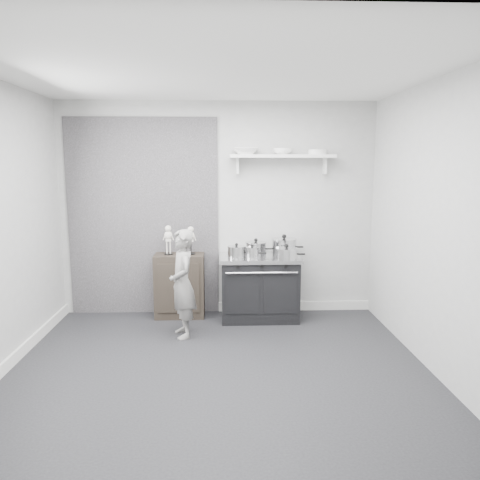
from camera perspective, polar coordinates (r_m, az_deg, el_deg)
The scene contains 16 objects.
ground at distance 4.60m, azimuth -2.72°, elevation -15.51°, with size 4.00×4.00×0.00m, color black.
room_shell at distance 4.34m, azimuth -4.05°, elevation 5.44°, with size 4.02×3.62×2.71m.
wall_shelf at distance 5.90m, azimuth 5.15°, elevation 10.04°, with size 1.30×0.26×0.24m.
stove at distance 5.87m, azimuth 2.40°, elevation -5.76°, with size 1.00×0.62×0.80m.
side_cabinet at distance 6.01m, azimuth -7.35°, elevation -5.50°, with size 0.62×0.36×0.80m, color black.
child at distance 5.26m, azimuth -7.03°, elevation -5.30°, with size 0.44×0.29×1.22m, color slate.
pot_front_left at distance 5.65m, azimuth -0.43°, elevation -1.46°, with size 0.30×0.22×0.18m.
pot_back_left at distance 5.86m, azimuth 1.95°, elevation -1.00°, with size 0.35×0.27×0.21m.
pot_back_right at distance 5.90m, azimuth 5.39°, elevation -0.77°, with size 0.40×0.32×0.26m.
pot_front_right at distance 5.61m, azimuth 5.69°, elevation -1.64°, with size 0.36×0.27×0.18m.
pot_front_center at distance 5.64m, azimuth 1.51°, elevation -1.54°, with size 0.26×0.17×0.17m.
skeleton_full at distance 5.89m, azimuth -8.73°, elevation 0.27°, with size 0.12×0.08×0.42m, color beige, non-canonical shape.
skeleton_torso at distance 5.87m, azimuth -6.02°, elevation 0.21°, with size 0.11×0.07×0.41m, color beige, non-canonical shape.
bowl_large at distance 5.86m, azimuth 0.68°, elevation 10.78°, with size 0.32×0.32×0.08m, color white.
bowl_small at distance 5.90m, azimuth 5.23°, elevation 10.71°, with size 0.24×0.24×0.07m, color white.
plate_stack at distance 5.97m, azimuth 9.44°, elevation 10.53°, with size 0.24×0.24×0.06m, color silver.
Camera 1 is at (0.04, -4.18, 1.93)m, focal length 35.00 mm.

